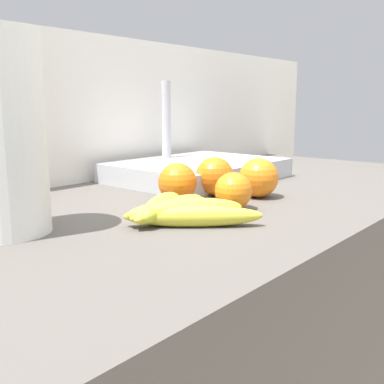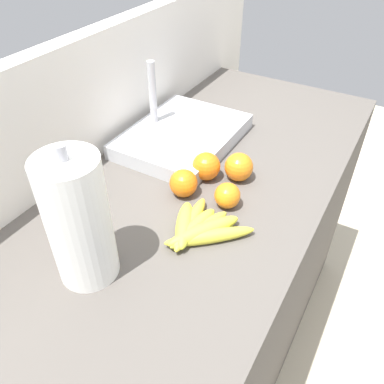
# 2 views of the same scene
# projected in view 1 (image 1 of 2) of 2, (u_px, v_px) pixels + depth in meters

# --- Properties ---
(wall_back) EXTENTS (2.23, 0.06, 1.30)m
(wall_back) POSITION_uv_depth(u_px,v_px,m) (61.00, 302.00, 1.13)
(wall_back) COLOR silver
(wall_back) RESTS_ON ground
(banana_bunch) EXTENTS (0.20, 0.21, 0.04)m
(banana_bunch) POSITION_uv_depth(u_px,v_px,m) (178.00, 211.00, 0.73)
(banana_bunch) COLOR gold
(banana_bunch) RESTS_ON counter
(orange_back_right) EXTENTS (0.08, 0.08, 0.08)m
(orange_back_right) POSITION_uv_depth(u_px,v_px,m) (213.00, 176.00, 0.95)
(orange_back_right) COLOR orange
(orange_back_right) RESTS_ON counter
(orange_center) EXTENTS (0.08, 0.08, 0.08)m
(orange_center) POSITION_uv_depth(u_px,v_px,m) (259.00, 178.00, 0.93)
(orange_center) COLOR orange
(orange_center) RESTS_ON counter
(orange_back_left) EXTENTS (0.07, 0.07, 0.07)m
(orange_back_left) POSITION_uv_depth(u_px,v_px,m) (233.00, 191.00, 0.82)
(orange_back_left) COLOR orange
(orange_back_left) RESTS_ON counter
(orange_right) EXTENTS (0.08, 0.08, 0.08)m
(orange_right) POSITION_uv_depth(u_px,v_px,m) (177.00, 182.00, 0.89)
(orange_right) COLOR orange
(orange_right) RESTS_ON counter
(paper_towel_roll) EXTENTS (0.13, 0.13, 0.32)m
(paper_towel_roll) POSITION_uv_depth(u_px,v_px,m) (0.00, 134.00, 0.65)
(paper_towel_roll) COLOR white
(paper_towel_roll) RESTS_ON counter
(sink_basin) EXTENTS (0.41, 0.31, 0.25)m
(sink_basin) POSITION_uv_depth(u_px,v_px,m) (197.00, 169.00, 1.15)
(sink_basin) COLOR #B7BABF
(sink_basin) RESTS_ON counter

